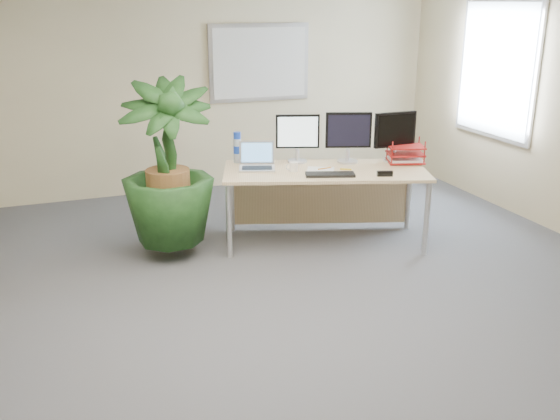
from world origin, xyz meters
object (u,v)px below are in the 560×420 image
object	(u,v)px
monitor_right	(348,134)
laptop	(257,162)
desk	(324,182)
floor_plant	(168,179)
monitor_left	(298,135)

from	to	relation	value
monitor_right	laptop	world-z (taller)	monitor_right
desk	floor_plant	world-z (taller)	floor_plant
floor_plant	monitor_right	bearing A→B (deg)	-0.15
monitor_left	laptop	xyz separation A→B (m)	(-0.45, -0.07, -0.22)
laptop	monitor_right	bearing A→B (deg)	-7.16
floor_plant	laptop	xyz separation A→B (m)	(0.89, 0.11, 0.06)
floor_plant	laptop	distance (m)	0.90
desk	monitor_right	size ratio (longest dim) A/B	4.17
floor_plant	monitor_left	distance (m)	1.38
monitor_left	laptop	size ratio (longest dim) A/B	1.15
monitor_right	laptop	size ratio (longest dim) A/B	1.21
desk	monitor_left	world-z (taller)	monitor_left
floor_plant	monitor_right	world-z (taller)	floor_plant
desk	laptop	bearing A→B (deg)	163.68
monitor_right	monitor_left	bearing A→B (deg)	158.45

